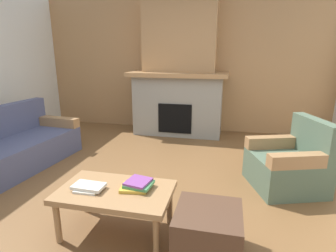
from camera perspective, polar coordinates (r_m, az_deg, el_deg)
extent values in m
plane|color=brown|center=(3.25, -6.71, -14.29)|extent=(9.00, 9.00, 0.00)
cube|color=#A87A4C|center=(5.74, 3.07, 12.82)|extent=(6.00, 0.12, 2.70)
cube|color=gray|center=(5.43, 2.21, 4.45)|extent=(1.70, 0.70, 1.15)
cube|color=black|center=(5.15, 1.50, 1.64)|extent=(0.64, 0.08, 0.56)
cube|color=#A87A4C|center=(5.30, 2.17, 10.89)|extent=(1.90, 0.82, 0.08)
cube|color=#A87A4C|center=(5.44, 2.57, 19.17)|extent=(1.40, 0.50, 1.47)
cube|color=#474C6B|center=(4.42, -29.15, -5.13)|extent=(0.99, 1.87, 0.40)
cube|color=#997047|center=(4.91, -22.70, 0.88)|extent=(0.85, 0.23, 0.15)
cube|color=#4C604C|center=(3.61, 23.46, -8.85)|extent=(0.96, 0.96, 0.40)
cube|color=#4C604C|center=(3.63, 28.46, -2.15)|extent=(0.38, 0.76, 0.45)
cube|color=#997047|center=(3.76, 21.66, -3.16)|extent=(0.76, 0.38, 0.15)
cube|color=#997047|center=(3.26, 26.58, -6.53)|extent=(0.76, 0.38, 0.15)
cube|color=#997047|center=(2.50, -11.07, -13.53)|extent=(1.00, 0.60, 0.05)
cylinder|color=#997047|center=(2.63, -22.33, -18.34)|extent=(0.06, 0.06, 0.38)
cylinder|color=#997047|center=(2.30, -2.46, -22.50)|extent=(0.06, 0.06, 0.38)
cylinder|color=#997047|center=(2.97, -16.96, -13.71)|extent=(0.06, 0.06, 0.38)
cylinder|color=#997047|center=(2.68, 0.35, -16.37)|extent=(0.06, 0.06, 0.38)
cube|color=#4C3323|center=(2.35, 8.40, -21.44)|extent=(0.52, 0.52, 0.40)
cube|color=beige|center=(2.53, -16.54, -12.64)|extent=(0.21, 0.18, 0.02)
cube|color=beige|center=(2.53, -16.40, -12.10)|extent=(0.28, 0.17, 0.03)
cube|color=gold|center=(2.46, -7.17, -12.80)|extent=(0.26, 0.22, 0.03)
cube|color=#3D7F4C|center=(2.46, -6.18, -12.13)|extent=(0.25, 0.23, 0.02)
cube|color=#7A3D84|center=(2.45, -6.33, -11.59)|extent=(0.23, 0.24, 0.02)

